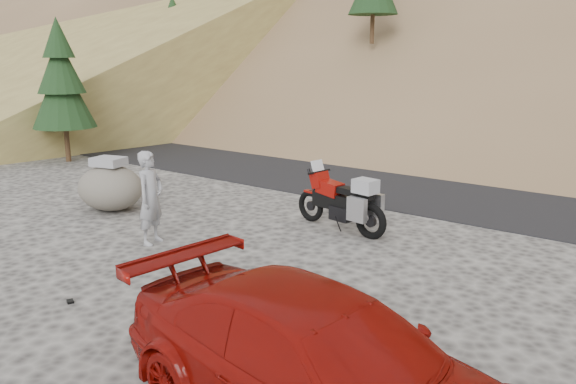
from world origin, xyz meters
name	(u,v)px	position (x,y,z in m)	size (l,w,h in m)	color
ground	(184,262)	(0.00, 0.00, 0.00)	(140.00, 140.00, 0.00)	#3B3837
road	(402,179)	(0.00, 9.00, 0.00)	(120.00, 7.00, 0.05)	black
conifer_verge	(61,80)	(-11.00, 4.50, 2.89)	(2.20, 2.20, 5.04)	#372314
motorcycle	(344,203)	(1.31, 3.45, 0.63)	(2.48, 0.93, 1.48)	black
man	(153,243)	(-1.35, 0.39, 0.00)	(0.69, 0.45, 1.90)	#97989D
boulder	(110,187)	(-4.16, 1.43, 0.57)	(1.78, 1.54, 1.29)	#5D574F
small_rock	(111,192)	(-5.00, 2.00, 0.22)	(0.78, 0.71, 0.43)	#5D574F
gear_white_cloth	(165,302)	(1.07, -1.38, 0.01)	(0.40, 0.35, 0.01)	white
gear_blue_mat	(240,302)	(2.11, -0.81, 0.09)	(0.18, 0.18, 0.45)	navy
gear_bottle	(328,329)	(3.68, -0.76, 0.13)	(0.09, 0.09, 0.25)	navy
gear_funnel	(253,353)	(3.25, -1.82, 0.10)	(0.15, 0.15, 0.20)	red
gear_glove_a	(70,301)	(-0.11, -2.26, 0.02)	(0.13, 0.09, 0.04)	black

